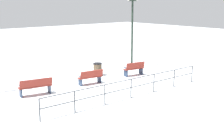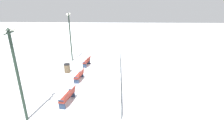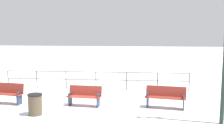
% 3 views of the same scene
% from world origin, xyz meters
% --- Properties ---
extents(ground_plane, '(80.00, 80.00, 0.00)m').
position_xyz_m(ground_plane, '(0.00, 0.00, 0.00)').
color(ground_plane, white).
rests_on(ground_plane, ground).
extents(bench_nearest, '(0.69, 1.46, 0.91)m').
position_xyz_m(bench_nearest, '(-0.05, -3.48, 0.48)').
color(bench_nearest, maroon).
rests_on(bench_nearest, ground).
extents(bench_second, '(0.67, 1.52, 0.87)m').
position_xyz_m(bench_second, '(-0.01, 0.01, 0.45)').
color(bench_second, maroon).
rests_on(bench_second, ground).
extents(bench_third, '(0.79, 1.76, 0.91)m').
position_xyz_m(bench_third, '(0.01, 3.50, 0.49)').
color(bench_third, maroon).
rests_on(bench_third, ground).
extents(lamppost_near, '(0.23, 1.01, 5.05)m').
position_xyz_m(lamppost_near, '(1.88, -5.10, 3.12)').
color(lamppost_near, '#1E2D23').
rests_on(lamppost_near, ground).
extents(waterfront_railing, '(0.05, 10.18, 0.99)m').
position_xyz_m(waterfront_railing, '(-3.43, -0.00, 0.66)').
color(waterfront_railing, '#383D42').
rests_on(waterfront_railing, ground).
extents(trash_bin, '(0.56, 0.56, 0.84)m').
position_xyz_m(trash_bin, '(1.49, -1.66, 0.42)').
color(trash_bin, brown).
rests_on(trash_bin, ground).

